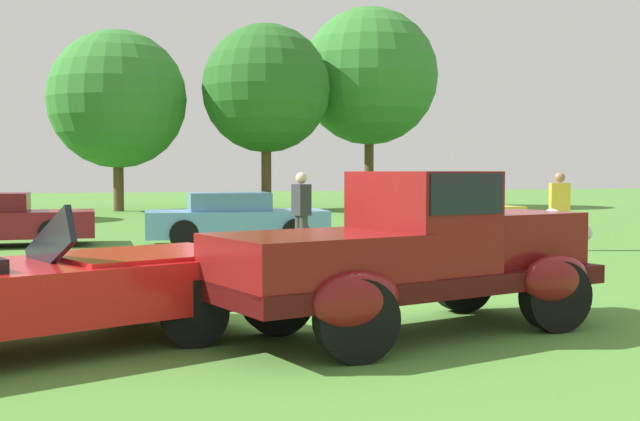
{
  "coord_description": "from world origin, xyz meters",
  "views": [
    {
      "loc": [
        -3.37,
        -8.08,
        1.69
      ],
      "look_at": [
        -0.1,
        1.78,
        1.19
      ],
      "focal_mm": 44.64,
      "sensor_mm": 36.0,
      "label": 1
    }
  ],
  "objects_px": {
    "spectator_between_cars": "(559,208)",
    "show_car_skyblue": "(235,219)",
    "feature_pickup_truck": "(415,251)",
    "spectator_far_side": "(301,213)",
    "show_car_yellow": "(445,215)",
    "neighbor_convertible": "(35,290)"
  },
  "relations": [
    {
      "from": "spectator_between_cars",
      "to": "show_car_skyblue",
      "type": "bearing_deg",
      "value": 150.35
    },
    {
      "from": "feature_pickup_truck",
      "to": "spectator_far_side",
      "type": "bearing_deg",
      "value": 82.57
    },
    {
      "from": "feature_pickup_truck",
      "to": "show_car_skyblue",
      "type": "height_order",
      "value": "feature_pickup_truck"
    },
    {
      "from": "show_car_skyblue",
      "to": "show_car_yellow",
      "type": "relative_size",
      "value": 1.0
    },
    {
      "from": "feature_pickup_truck",
      "to": "show_car_yellow",
      "type": "xyz_separation_m",
      "value": [
        5.92,
        10.8,
        -0.27
      ]
    },
    {
      "from": "feature_pickup_truck",
      "to": "show_car_skyblue",
      "type": "bearing_deg",
      "value": 87.92
    },
    {
      "from": "feature_pickup_truck",
      "to": "show_car_skyblue",
      "type": "distance_m",
      "value": 10.63
    },
    {
      "from": "neighbor_convertible",
      "to": "spectator_far_side",
      "type": "xyz_separation_m",
      "value": [
        4.68,
        6.69,
        0.33
      ]
    },
    {
      "from": "feature_pickup_truck",
      "to": "spectator_between_cars",
      "type": "xyz_separation_m",
      "value": [
        6.7,
        7.02,
        0.05
      ]
    },
    {
      "from": "spectator_between_cars",
      "to": "spectator_far_side",
      "type": "bearing_deg",
      "value": 179.39
    },
    {
      "from": "show_car_skyblue",
      "to": "neighbor_convertible",
      "type": "bearing_deg",
      "value": -112.04
    },
    {
      "from": "neighbor_convertible",
      "to": "show_car_yellow",
      "type": "xyz_separation_m",
      "value": [
        9.68,
        10.42,
        0.02
      ]
    },
    {
      "from": "feature_pickup_truck",
      "to": "show_car_skyblue",
      "type": "relative_size",
      "value": 1.05
    },
    {
      "from": "feature_pickup_truck",
      "to": "spectator_far_side",
      "type": "xyz_separation_m",
      "value": [
        0.92,
        7.08,
        0.05
      ]
    },
    {
      "from": "show_car_yellow",
      "to": "spectator_far_side",
      "type": "xyz_separation_m",
      "value": [
        -5.0,
        -3.72,
        0.31
      ]
    },
    {
      "from": "feature_pickup_truck",
      "to": "neighbor_convertible",
      "type": "relative_size",
      "value": 0.94
    },
    {
      "from": "spectator_between_cars",
      "to": "spectator_far_side",
      "type": "relative_size",
      "value": 1.0
    },
    {
      "from": "show_car_yellow",
      "to": "spectator_between_cars",
      "type": "distance_m",
      "value": 3.88
    },
    {
      "from": "feature_pickup_truck",
      "to": "spectator_far_side",
      "type": "distance_m",
      "value": 7.14
    },
    {
      "from": "spectator_far_side",
      "to": "neighbor_convertible",
      "type": "bearing_deg",
      "value": -124.96
    },
    {
      "from": "show_car_skyblue",
      "to": "feature_pickup_truck",
      "type": "bearing_deg",
      "value": -92.08
    },
    {
      "from": "show_car_skyblue",
      "to": "spectator_far_side",
      "type": "relative_size",
      "value": 2.55
    }
  ]
}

